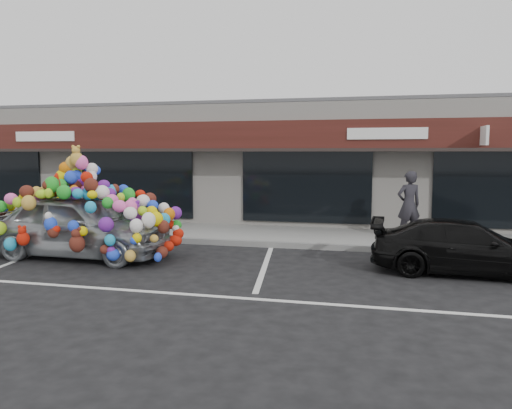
# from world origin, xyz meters

# --- Properties ---
(ground) EXTENTS (90.00, 90.00, 0.00)m
(ground) POSITION_xyz_m (0.00, 0.00, 0.00)
(ground) COLOR black
(ground) RESTS_ON ground
(shop_building) EXTENTS (24.00, 7.20, 4.31)m
(shop_building) POSITION_xyz_m (0.00, 8.44, 2.16)
(shop_building) COLOR white
(shop_building) RESTS_ON ground
(sidewalk) EXTENTS (26.00, 3.00, 0.15)m
(sidewalk) POSITION_xyz_m (0.00, 4.00, 0.07)
(sidewalk) COLOR gray
(sidewalk) RESTS_ON ground
(kerb) EXTENTS (26.00, 0.18, 0.16)m
(kerb) POSITION_xyz_m (0.00, 2.50, 0.07)
(kerb) COLOR slate
(kerb) RESTS_ON ground
(parking_stripe_left) EXTENTS (0.73, 4.37, 0.01)m
(parking_stripe_left) POSITION_xyz_m (-3.20, 0.20, 0.00)
(parking_stripe_left) COLOR silver
(parking_stripe_left) RESTS_ON ground
(parking_stripe_mid) EXTENTS (0.73, 4.37, 0.01)m
(parking_stripe_mid) POSITION_xyz_m (2.80, 0.20, 0.00)
(parking_stripe_mid) COLOR silver
(parking_stripe_mid) RESTS_ON ground
(lane_line) EXTENTS (14.00, 0.12, 0.01)m
(lane_line) POSITION_xyz_m (2.00, -2.30, 0.00)
(lane_line) COLOR silver
(lane_line) RESTS_ON ground
(toy_car) EXTENTS (3.29, 4.90, 2.83)m
(toy_car) POSITION_xyz_m (-1.84, 0.13, 0.96)
(toy_car) COLOR gray
(toy_car) RESTS_ON ground
(black_sedan) EXTENTS (1.76, 4.00, 1.14)m
(black_sedan) POSITION_xyz_m (7.10, 0.56, 0.57)
(black_sedan) COLOR black
(black_sedan) RESTS_ON ground
(pedestrian_a) EXTENTS (0.82, 0.70, 1.91)m
(pedestrian_a) POSITION_xyz_m (6.13, 4.00, 1.10)
(pedestrian_a) COLOR black
(pedestrian_a) RESTS_ON sidewalk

